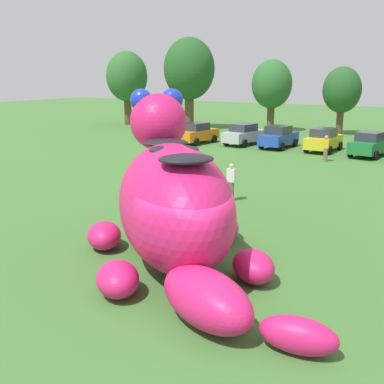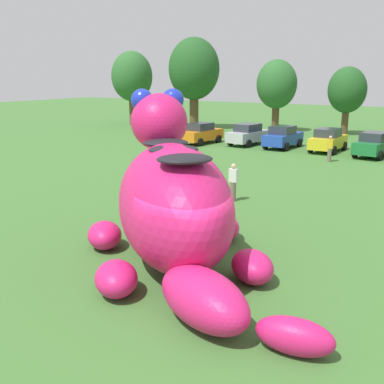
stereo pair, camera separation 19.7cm
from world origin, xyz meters
name	(u,v)px [view 2 (the right image)]	position (x,y,z in m)	size (l,w,h in m)	color
ground_plane	(190,288)	(0.00, 0.00, 0.00)	(160.00, 160.00, 0.00)	#427533
giant_inflatable_creature	(175,204)	(-1.29, 1.25, 1.86)	(9.19, 7.52, 5.08)	#E01E6B
car_orange	(201,133)	(-13.73, 23.69, 0.86)	(2.26, 4.25, 1.72)	orange
car_silver	(248,134)	(-10.06, 25.00, 0.86)	(2.40, 4.31, 1.72)	#B7BABF
car_blue	(283,137)	(-7.09, 24.91, 0.86)	(2.09, 4.18, 1.72)	#2347B7
car_yellow	(328,140)	(-3.60, 24.97, 0.86)	(2.05, 4.16, 1.72)	yellow
car_green	(375,145)	(-0.21, 24.39, 0.86)	(2.41, 4.31, 1.72)	#1E7238
tree_far_left	(132,77)	(-28.06, 32.78, 5.29)	(4.55, 4.55, 8.08)	brown
tree_left	(194,69)	(-19.98, 32.82, 6.04)	(5.21, 5.21, 9.24)	brown
tree_mid_left	(277,85)	(-11.84, 35.05, 4.57)	(3.94, 3.94, 6.99)	brown
tree_centre_left	(347,90)	(-5.26, 36.01, 4.11)	(3.54, 3.54, 6.28)	brown
spectator_near_inflatable	(233,183)	(-3.12, 8.67, 0.85)	(0.38, 0.26, 1.71)	#726656
spectator_by_cars	(330,149)	(-2.28, 20.82, 0.85)	(0.38, 0.26, 1.71)	#726656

